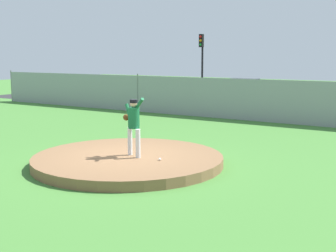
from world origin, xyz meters
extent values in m
plane|color=#427A33|center=(0.00, 6.00, 0.00)|extent=(80.00, 80.00, 0.00)
cube|color=#2B2B2D|center=(0.00, 14.50, 0.00)|extent=(44.00, 7.00, 0.01)
cylinder|color=brown|center=(0.00, 0.00, 0.13)|extent=(5.38, 5.38, 0.27)
cylinder|color=silver|center=(0.02, 0.08, 0.67)|extent=(0.13, 0.13, 0.80)
cylinder|color=silver|center=(0.42, -0.09, 0.67)|extent=(0.13, 0.13, 0.80)
cylinder|color=#145933|center=(0.22, 0.00, 1.36)|extent=(0.32, 0.32, 0.58)
cylinder|color=#145933|center=(0.40, 0.00, 1.74)|extent=(0.46, 0.26, 0.40)
cylinder|color=#145933|center=(0.04, 0.00, 1.51)|extent=(0.29, 0.19, 0.46)
ellipsoid|color=#4C2D14|center=(-0.08, 0.05, 1.34)|extent=(0.20, 0.12, 0.18)
sphere|color=tan|center=(0.22, 0.00, 1.75)|extent=(0.20, 0.20, 0.20)
cylinder|color=black|center=(0.22, 0.00, 1.82)|extent=(0.21, 0.21, 0.09)
sphere|color=white|center=(1.12, -0.06, 0.31)|extent=(0.07, 0.07, 0.07)
cube|color=gray|center=(0.00, 10.00, 0.98)|extent=(34.74, 0.03, 1.96)
cylinder|color=slate|center=(-17.37, 10.00, 1.03)|extent=(0.07, 0.07, 2.06)
cylinder|color=slate|center=(-6.95, 10.00, 1.03)|extent=(0.07, 0.07, 2.06)
cube|color=slate|center=(-0.28, 14.69, 0.69)|extent=(2.02, 4.42, 0.74)
cube|color=black|center=(-0.28, 14.69, 1.34)|extent=(1.80, 2.46, 0.56)
cylinder|color=black|center=(-0.34, 16.03, 0.32)|extent=(1.93, 0.72, 0.64)
cylinder|color=black|center=(-0.23, 13.34, 0.32)|extent=(1.93, 0.72, 0.64)
cube|color=#B7BABF|center=(-9.79, 14.44, 0.68)|extent=(1.90, 4.77, 0.71)
cube|color=black|center=(-9.79, 14.44, 1.34)|extent=(1.73, 2.63, 0.61)
cylinder|color=black|center=(-9.78, 15.91, 0.32)|extent=(1.93, 0.66, 0.64)
cylinder|color=black|center=(-9.80, 12.97, 0.32)|extent=(1.93, 0.66, 0.64)
cube|color=maroon|center=(-3.08, 14.64, 0.66)|extent=(2.09, 4.35, 0.69)
cube|color=black|center=(-3.08, 14.64, 1.34)|extent=(1.84, 2.43, 0.67)
cylinder|color=black|center=(-3.01, 15.96, 0.32)|extent=(1.97, 0.74, 0.64)
cylinder|color=black|center=(-3.14, 13.33, 0.32)|extent=(1.97, 0.74, 0.64)
cylinder|color=black|center=(-7.59, 18.63, 2.25)|extent=(0.14, 0.14, 4.51)
cube|color=black|center=(-7.59, 18.45, 4.06)|extent=(0.28, 0.24, 0.90)
sphere|color=red|center=(-7.59, 18.33, 4.33)|extent=(0.18, 0.18, 0.18)
sphere|color=orange|center=(-7.59, 18.33, 4.06)|extent=(0.18, 0.18, 0.18)
sphere|color=green|center=(-7.59, 18.33, 3.79)|extent=(0.18, 0.18, 0.18)
camera|label=1|loc=(7.66, -9.98, 3.09)|focal=48.46mm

